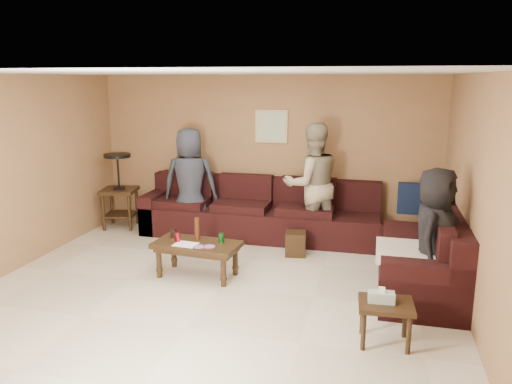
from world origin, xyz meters
TOP-DOWN VIEW (x-y plane):
  - room at (0.00, 0.00)m, footprint 5.60×5.50m
  - sectional_sofa at (0.81, 1.52)m, footprint 4.65×2.90m
  - coffee_table at (-0.37, 0.29)m, footprint 1.11×0.63m
  - end_table_left at (-2.37, 2.01)m, footprint 0.64×0.64m
  - side_table_right at (1.90, -0.84)m, footprint 0.53×0.44m
  - waste_bin at (0.70, 1.35)m, footprint 0.32×0.32m
  - wall_art at (0.10, 2.48)m, footprint 0.52×0.04m
  - person_left at (-1.06, 1.87)m, footprint 0.93×0.71m
  - person_middle at (0.84, 1.92)m, footprint 1.10×1.01m
  - person_right at (2.40, 0.18)m, footprint 0.70×0.86m

SIDE VIEW (x-z plane):
  - waste_bin at x=0.70m, z-range 0.00..0.34m
  - sectional_sofa at x=0.81m, z-range -0.16..0.81m
  - side_table_right at x=1.90m, z-range 0.09..0.64m
  - coffee_table at x=-0.37m, z-range 0.02..0.74m
  - end_table_left at x=-2.37m, z-range 0.03..1.27m
  - person_right at x=2.40m, z-range 0.00..1.53m
  - person_left at x=-1.06m, z-range 0.00..1.71m
  - person_middle at x=0.84m, z-range 0.00..1.82m
  - room at x=0.00m, z-range 0.41..2.91m
  - wall_art at x=0.10m, z-range 1.44..1.96m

